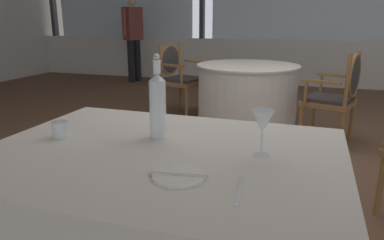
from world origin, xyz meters
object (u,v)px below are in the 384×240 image
(water_bottle, at_px, (158,104))
(wine_glass, at_px, (263,122))
(diner_person_0, at_px, (133,33))
(dining_chair_0_1, at_px, (339,92))
(side_plate, at_px, (179,176))
(water_tumbler, at_px, (60,129))
(dining_chair_0_0, at_px, (178,74))

(water_bottle, bearing_deg, wine_glass, -10.16)
(wine_glass, height_order, diner_person_0, diner_person_0)
(wine_glass, height_order, dining_chair_0_1, dining_chair_0_1)
(side_plate, xyz_separation_m, wine_glass, (0.23, 0.29, 0.13))
(water_tumbler, height_order, dining_chair_0_1, dining_chair_0_1)
(dining_chair_0_1, bearing_deg, diner_person_0, -19.97)
(dining_chair_0_0, xyz_separation_m, diner_person_0, (-1.76, 2.18, 0.42))
(side_plate, height_order, dining_chair_0_1, dining_chair_0_1)
(side_plate, relative_size, wine_glass, 0.97)
(dining_chair_0_1, height_order, diner_person_0, diner_person_0)
(dining_chair_0_0, bearing_deg, side_plate, -52.44)
(dining_chair_0_0, height_order, diner_person_0, diner_person_0)
(water_tumbler, distance_m, dining_chair_0_0, 3.22)
(water_tumbler, xyz_separation_m, dining_chair_0_0, (-0.62, 3.15, -0.22))
(dining_chair_0_0, bearing_deg, water_tumbler, -61.88)
(water_bottle, relative_size, dining_chair_0_0, 0.40)
(water_bottle, xyz_separation_m, dining_chair_0_1, (0.89, 2.42, -0.35))
(wine_glass, xyz_separation_m, diner_person_0, (-3.27, 5.28, 0.10))
(dining_chair_0_0, height_order, dining_chair_0_1, dining_chair_0_1)
(dining_chair_0_0, xyz_separation_m, dining_chair_0_1, (1.93, -0.59, -0.01))
(dining_chair_0_1, bearing_deg, dining_chair_0_0, 0.00)
(side_plate, relative_size, dining_chair_0_1, 0.19)
(diner_person_0, bearing_deg, side_plate, 137.97)
(water_bottle, distance_m, diner_person_0, 5.90)
(side_plate, xyz_separation_m, water_bottle, (-0.24, 0.38, 0.15))
(water_tumbler, relative_size, dining_chair_0_1, 0.08)
(water_bottle, distance_m, wine_glass, 0.48)
(water_bottle, bearing_deg, dining_chair_0_1, 69.82)
(wine_glass, relative_size, dining_chair_0_0, 0.20)
(side_plate, distance_m, water_tumbler, 0.69)
(wine_glass, distance_m, water_tumbler, 0.89)
(water_tumbler, bearing_deg, dining_chair_0_0, 101.19)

